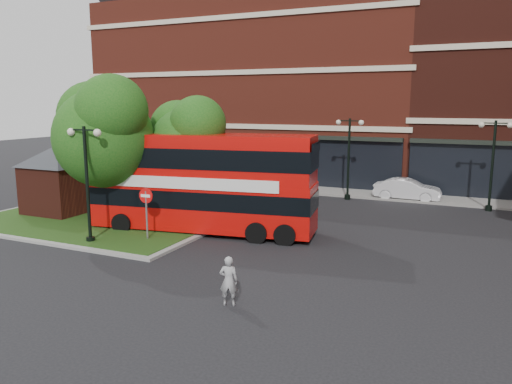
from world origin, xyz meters
The scene contains 15 objects.
ground centered at (0.00, 0.00, 0.00)m, with size 120.00×120.00×0.00m, color black.
pavement_far centered at (0.00, 16.50, 0.06)m, with size 44.00×3.00×0.12m, color slate.
terrace_far_left centered at (-8.00, 24.00, 7.00)m, with size 26.00×12.00×14.00m, color maroon.
traffic_island centered at (-8.00, 3.00, 0.07)m, with size 12.60×7.60×0.15m.
kiosk centered at (-11.00, 4.00, 2.32)m, with size 6.51×6.51×3.60m.
tree_island_west centered at (-6.60, 2.58, 4.79)m, with size 5.40×4.71×7.21m.
tree_island_east centered at (-3.58, 5.06, 4.24)m, with size 4.46×3.90×6.29m.
lamp_island centered at (-5.50, 0.20, 2.83)m, with size 1.72×0.36×5.00m.
lamp_far_left centered at (2.00, 14.50, 2.83)m, with size 1.72×0.36×5.00m.
lamp_far_right centered at (10.00, 14.50, 2.83)m, with size 1.72×0.36×5.00m.
bus centered at (-2.20, 4.00, 2.62)m, with size 10.68×3.99×3.99m.
woman centered at (2.89, -3.12, 0.76)m, with size 0.55×0.36×1.51m, color #969699.
car_silver centered at (-5.86, 15.55, 0.69)m, with size 1.64×4.07×1.39m, color silver.
car_white centered at (5.39, 15.89, 0.66)m, with size 1.40×4.01×1.32m, color white.
no_entry_sign centered at (-3.50, 1.50, 1.68)m, with size 0.65×0.08×2.36m.
Camera 1 is at (9.47, -15.58, 5.98)m, focal length 35.00 mm.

